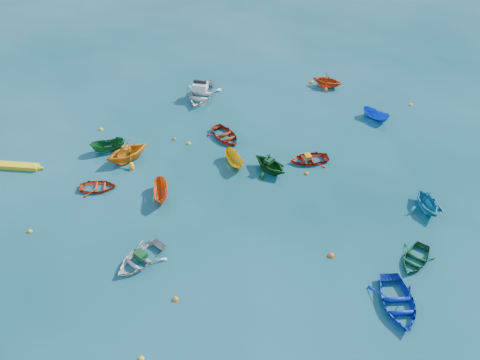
{
  "coord_description": "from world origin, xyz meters",
  "views": [
    {
      "loc": [
        -0.2,
        -19.36,
        21.66
      ],
      "look_at": [
        0.0,
        5.0,
        0.4
      ],
      "focal_mm": 35.0,
      "sensor_mm": 36.0,
      "label": 1
    }
  ],
  "objects_px": {
    "kayak_yellow": "(16,168)",
    "motorboat_white": "(201,97)",
    "dinghy_blue_se": "(397,305)",
    "dinghy_white_near": "(140,261)"
  },
  "relations": [
    {
      "from": "dinghy_blue_se",
      "to": "motorboat_white",
      "type": "xyz_separation_m",
      "value": [
        -11.73,
        21.62,
        0.0
      ]
    },
    {
      "from": "motorboat_white",
      "to": "dinghy_white_near",
      "type": "bearing_deg",
      "value": -86.42
    },
    {
      "from": "dinghy_white_near",
      "to": "motorboat_white",
      "type": "xyz_separation_m",
      "value": [
        2.55,
        18.47,
        0.0
      ]
    },
    {
      "from": "dinghy_white_near",
      "to": "motorboat_white",
      "type": "bearing_deg",
      "value": 123.01
    },
    {
      "from": "dinghy_blue_se",
      "to": "kayak_yellow",
      "type": "height_order",
      "value": "dinghy_blue_se"
    },
    {
      "from": "kayak_yellow",
      "to": "motorboat_white",
      "type": "height_order",
      "value": "motorboat_white"
    },
    {
      "from": "dinghy_white_near",
      "to": "dinghy_blue_se",
      "type": "bearing_deg",
      "value": 28.47
    },
    {
      "from": "dinghy_white_near",
      "to": "motorboat_white",
      "type": "relative_size",
      "value": 0.73
    },
    {
      "from": "kayak_yellow",
      "to": "motorboat_white",
      "type": "xyz_separation_m",
      "value": [
        12.92,
        9.73,
        0.0
      ]
    },
    {
      "from": "dinghy_white_near",
      "to": "motorboat_white",
      "type": "distance_m",
      "value": 18.65
    }
  ]
}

